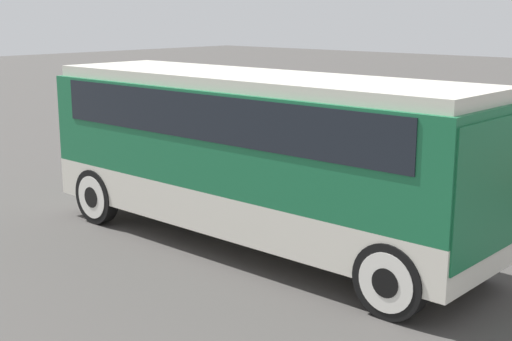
{
  "coord_description": "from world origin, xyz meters",
  "views": [
    {
      "loc": [
        8.87,
        -9.75,
        4.43
      ],
      "look_at": [
        0.0,
        0.0,
        1.49
      ],
      "focal_mm": 50.0,
      "sensor_mm": 36.0,
      "label": 1
    }
  ],
  "objects": [
    {
      "name": "ground_plane",
      "position": [
        0.0,
        0.0,
        0.0
      ],
      "size": [
        120.0,
        120.0,
        0.0
      ],
      "primitive_type": "plane",
      "color": "#423F3D"
    },
    {
      "name": "parked_car_far",
      "position": [
        0.62,
        8.6,
        0.73
      ],
      "size": [
        4.2,
        1.95,
        1.47
      ],
      "color": "#7A6B5B",
      "rests_on": "ground_plane"
    },
    {
      "name": "parked_car_mid",
      "position": [
        -4.09,
        5.26,
        0.72
      ],
      "size": [
        4.47,
        1.95,
        1.46
      ],
      "color": "#BCBCC1",
      "rests_on": "ground_plane"
    },
    {
      "name": "tour_bus",
      "position": [
        0.1,
        0.0,
        2.0
      ],
      "size": [
        9.35,
        2.64,
        3.31
      ],
      "color": "silver",
      "rests_on": "ground_plane"
    }
  ]
}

